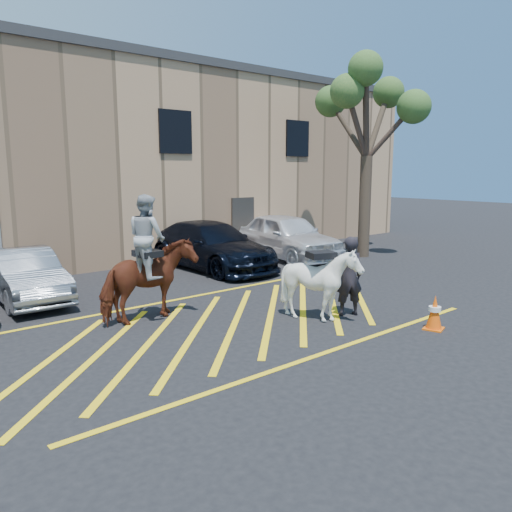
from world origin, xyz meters
TOP-DOWN VIEW (x-y plane):
  - ground at (0.00, 0.00)m, footprint 90.00×90.00m
  - car_silver_sedan at (-2.93, 4.61)m, footprint 1.56×4.03m
  - car_blue_suv at (3.12, 5.05)m, footprint 2.28×5.40m
  - car_white_suv at (6.37, 4.80)m, footprint 2.65×5.19m
  - handler at (2.35, -1.49)m, footprint 0.79×0.70m
  - warehouse at (-0.01, 11.99)m, footprint 32.42×10.20m
  - hatching_zone at (-0.00, -0.30)m, footprint 12.60×5.12m
  - mounted_bay at (-1.35, 1.03)m, footprint 2.19×1.15m
  - saddled_white at (1.56, -1.35)m, footprint 1.78×1.88m
  - traffic_cone at (2.92, -3.33)m, footprint 0.47×0.47m
  - tree at (8.90, 3.21)m, footprint 3.99×4.37m

SIDE VIEW (x-z plane):
  - ground at x=0.00m, z-range 0.00..0.00m
  - hatching_zone at x=0.00m, z-range 0.00..0.01m
  - traffic_cone at x=2.92m, z-range 0.00..0.73m
  - car_silver_sedan at x=-2.93m, z-range 0.00..1.31m
  - car_blue_suv at x=3.12m, z-range 0.00..1.56m
  - saddled_white at x=1.56m, z-range 0.01..1.66m
  - car_white_suv at x=6.37m, z-range 0.00..1.69m
  - handler at x=2.35m, z-range 0.00..1.82m
  - mounted_bay at x=-1.35m, z-range -0.27..2.52m
  - warehouse at x=-0.01m, z-range 0.00..7.30m
  - tree at x=8.90m, z-range 2.04..9.35m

